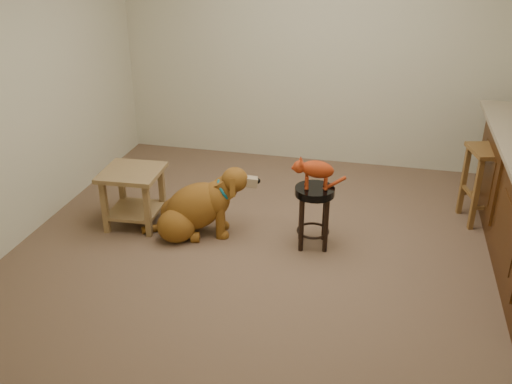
% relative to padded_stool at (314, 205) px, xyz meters
% --- Properties ---
extents(floor, '(4.50, 4.00, 0.01)m').
position_rel_padded_stool_xyz_m(floor, '(-0.20, -0.08, -0.38)').
color(floor, brown).
rests_on(floor, ground).
extents(room_shell, '(4.54, 4.04, 2.62)m').
position_rel_padded_stool_xyz_m(room_shell, '(-0.20, -0.08, 1.30)').
color(room_shell, beige).
rests_on(room_shell, ground).
extents(padded_stool, '(0.33, 0.33, 0.54)m').
position_rel_padded_stool_xyz_m(padded_stool, '(0.00, 0.00, 0.00)').
color(padded_stool, black).
rests_on(padded_stool, ground).
extents(wood_stool, '(0.46, 0.46, 0.71)m').
position_rel_padded_stool_xyz_m(wood_stool, '(1.45, 0.79, -0.01)').
color(wood_stool, brown).
rests_on(wood_stool, ground).
extents(side_table, '(0.53, 0.53, 0.53)m').
position_rel_padded_stool_xyz_m(side_table, '(-1.62, 0.00, -0.03)').
color(side_table, olive).
rests_on(side_table, ground).
extents(golden_retriever, '(1.03, 0.59, 0.67)m').
position_rel_padded_stool_xyz_m(golden_retriever, '(-1.02, -0.04, -0.13)').
color(golden_retriever, brown).
rests_on(golden_retriever, ground).
extents(tabby_kitten, '(0.44, 0.23, 0.29)m').
position_rel_padded_stool_xyz_m(tabby_kitten, '(-0.01, -0.00, 0.31)').
color(tabby_kitten, '#942D0E').
rests_on(tabby_kitten, padded_stool).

